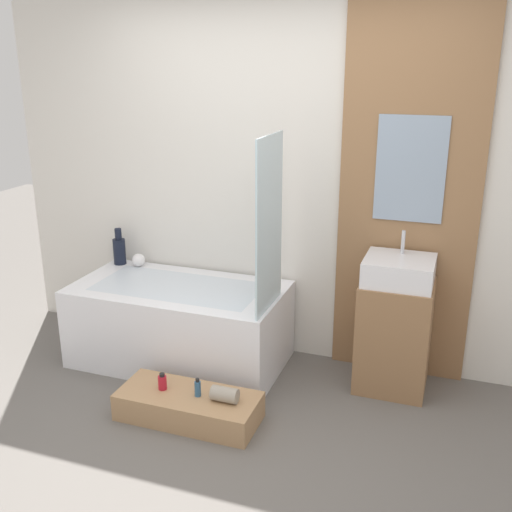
{
  "coord_description": "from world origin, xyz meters",
  "views": [
    {
      "loc": [
        1.2,
        -2.35,
        2.09
      ],
      "look_at": [
        0.13,
        0.69,
        1.02
      ],
      "focal_mm": 42.0,
      "sensor_mm": 36.0,
      "label": 1
    }
  ],
  "objects_px": {
    "bathtub": "(180,324)",
    "bottle_soap_primary": "(162,382)",
    "sink": "(399,270)",
    "vase_tall_dark": "(119,250)",
    "bottle_soap_secondary": "(198,388)",
    "wooden_step_bench": "(189,406)",
    "vase_round_light": "(139,260)"
  },
  "relations": [
    {
      "from": "wooden_step_bench",
      "to": "sink",
      "type": "relative_size",
      "value": 2.0
    },
    {
      "from": "wooden_step_bench",
      "to": "bottle_soap_secondary",
      "type": "distance_m",
      "value": 0.15
    },
    {
      "from": "bathtub",
      "to": "sink",
      "type": "distance_m",
      "value": 1.58
    },
    {
      "from": "bottle_soap_primary",
      "to": "vase_tall_dark",
      "type": "bearing_deg",
      "value": 131.94
    },
    {
      "from": "bathtub",
      "to": "wooden_step_bench",
      "type": "relative_size",
      "value": 1.72
    },
    {
      "from": "bathtub",
      "to": "bottle_soap_primary",
      "type": "height_order",
      "value": "bathtub"
    },
    {
      "from": "wooden_step_bench",
      "to": "bottle_soap_secondary",
      "type": "height_order",
      "value": "bottle_soap_secondary"
    },
    {
      "from": "bathtub",
      "to": "sink",
      "type": "xyz_separation_m",
      "value": [
        1.48,
        0.15,
        0.53
      ]
    },
    {
      "from": "bottle_soap_secondary",
      "to": "bottle_soap_primary",
      "type": "bearing_deg",
      "value": 180.0
    },
    {
      "from": "vase_tall_dark",
      "to": "vase_round_light",
      "type": "bearing_deg",
      "value": -0.74
    },
    {
      "from": "sink",
      "to": "bottle_soap_primary",
      "type": "height_order",
      "value": "sink"
    },
    {
      "from": "vase_tall_dark",
      "to": "bottle_soap_secondary",
      "type": "xyz_separation_m",
      "value": [
        1.08,
        -0.94,
        -0.47
      ]
    },
    {
      "from": "wooden_step_bench",
      "to": "bottle_soap_primary",
      "type": "height_order",
      "value": "bottle_soap_primary"
    },
    {
      "from": "bathtub",
      "to": "sink",
      "type": "bearing_deg",
      "value": 5.9
    },
    {
      "from": "bottle_soap_primary",
      "to": "bathtub",
      "type": "bearing_deg",
      "value": 107.43
    },
    {
      "from": "vase_round_light",
      "to": "bottle_soap_primary",
      "type": "bearing_deg",
      "value": -54.06
    },
    {
      "from": "sink",
      "to": "bottle_soap_secondary",
      "type": "bearing_deg",
      "value": -142.15
    },
    {
      "from": "wooden_step_bench",
      "to": "sink",
      "type": "distance_m",
      "value": 1.55
    },
    {
      "from": "vase_tall_dark",
      "to": "bottle_soap_primary",
      "type": "relative_size",
      "value": 2.67
    },
    {
      "from": "bottle_soap_secondary",
      "to": "bathtub",
      "type": "bearing_deg",
      "value": 124.01
    },
    {
      "from": "wooden_step_bench",
      "to": "vase_tall_dark",
      "type": "relative_size",
      "value": 3.04
    },
    {
      "from": "bathtub",
      "to": "bottle_soap_primary",
      "type": "relative_size",
      "value": 13.96
    },
    {
      "from": "bathtub",
      "to": "bottle_soap_primary",
      "type": "distance_m",
      "value": 0.69
    },
    {
      "from": "sink",
      "to": "wooden_step_bench",
      "type": "bearing_deg",
      "value": -143.81
    },
    {
      "from": "bathtub",
      "to": "bottle_soap_secondary",
      "type": "height_order",
      "value": "bathtub"
    },
    {
      "from": "wooden_step_bench",
      "to": "vase_round_light",
      "type": "relative_size",
      "value": 8.73
    },
    {
      "from": "sink",
      "to": "bathtub",
      "type": "bearing_deg",
      "value": -174.1
    },
    {
      "from": "bathtub",
      "to": "wooden_step_bench",
      "type": "distance_m",
      "value": 0.78
    },
    {
      "from": "bottle_soap_primary",
      "to": "sink",
      "type": "bearing_deg",
      "value": 32.34
    },
    {
      "from": "bathtub",
      "to": "vase_tall_dark",
      "type": "distance_m",
      "value": 0.81
    },
    {
      "from": "vase_round_light",
      "to": "bottle_soap_secondary",
      "type": "bearing_deg",
      "value": -45.7
    },
    {
      "from": "bottle_soap_secondary",
      "to": "vase_round_light",
      "type": "bearing_deg",
      "value": 134.3
    }
  ]
}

